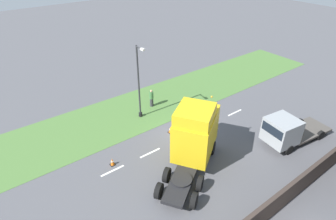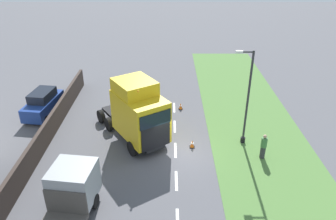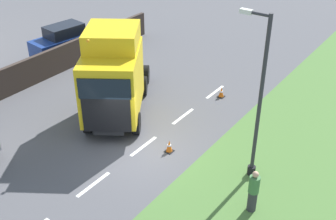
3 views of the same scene
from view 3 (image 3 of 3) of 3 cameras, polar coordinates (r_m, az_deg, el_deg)
The scene contains 10 objects.
ground_plane at distance 18.62m, azimuth -4.67°, elevation -5.93°, with size 120.00×120.00×0.00m, color #515156.
grass_verge at distance 16.23m, azimuth 12.32°, elevation -13.13°, with size 7.00×44.00×0.01m.
lane_markings at distance 19.05m, azimuth -3.32°, elevation -4.92°, with size 0.16×14.60×0.00m.
boundary_wall at distance 24.27m, azimuth -21.37°, elevation 3.39°, with size 0.25×24.00×1.63m.
lorry_cab at distance 20.04m, azimuth -7.38°, elevation 4.48°, with size 5.93×7.18×4.75m.
parked_car at distance 28.63m, azimuth -13.88°, elevation 9.07°, with size 2.28×4.48×2.04m.
lamp_post at distance 16.06m, azimuth 11.98°, elevation 0.22°, with size 1.28×0.33×6.75m.
pedestrian at distance 15.63m, azimuth 11.48°, elevation -10.77°, with size 0.39×0.39×1.77m.
traffic_cone_lead at distance 23.01m, azimuth 7.24°, elevation 2.40°, with size 0.36×0.36×0.58m.
traffic_cone_trailing at distance 18.54m, azimuth 0.17°, elevation -4.92°, with size 0.36×0.36×0.58m.
Camera 3 is at (-9.91, 11.27, 11.02)m, focal length 45.00 mm.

